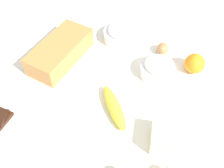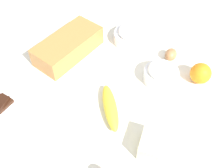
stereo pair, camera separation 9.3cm
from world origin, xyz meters
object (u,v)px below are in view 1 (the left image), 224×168
orange_fruit (195,64)px  banana (114,107)px  egg_beside_bowl (162,49)px  loaf_pan (60,51)px  flour_bowl (158,68)px  butter_block (161,138)px  sugar_bowl (122,33)px

orange_fruit → banana: bearing=148.3°
banana → egg_beside_bowl: egg_beside_bowl is taller
loaf_pan → egg_beside_bowl: bearing=-55.7°
loaf_pan → banana: 0.33m
loaf_pan → flour_bowl: loaf_pan is taller
butter_block → egg_beside_bowl: butter_block is taller
loaf_pan → banana: loaf_pan is taller
orange_fruit → egg_beside_bowl: orange_fruit is taller
sugar_bowl → loaf_pan: bearing=142.3°
banana → orange_fruit: bearing=-31.7°
loaf_pan → butter_block: size_ratio=3.18×
orange_fruit → sugar_bowl: bearing=82.8°
sugar_bowl → egg_beside_bowl: 0.18m
orange_fruit → butter_block: bearing=179.3°
flour_bowl → egg_beside_bowl: bearing=10.5°
banana → egg_beside_bowl: size_ratio=3.30×
sugar_bowl → orange_fruit: size_ratio=2.00×
sugar_bowl → egg_beside_bowl: bearing=-90.1°
flour_bowl → sugar_bowl: sugar_bowl is taller
sugar_bowl → egg_beside_bowl: (-0.00, -0.18, -0.01)m
loaf_pan → banana: (-0.13, -0.30, -0.02)m
loaf_pan → orange_fruit: loaf_pan is taller
flour_bowl → banana: 0.23m
orange_fruit → flour_bowl: bearing=124.4°
sugar_bowl → butter_block: (-0.39, -0.32, -0.00)m
banana → egg_beside_bowl: 0.35m
loaf_pan → sugar_bowl: (0.21, -0.17, -0.01)m
sugar_bowl → butter_block: sugar_bowl is taller
loaf_pan → flour_bowl: bearing=-73.1°
loaf_pan → egg_beside_bowl: (0.21, -0.35, -0.02)m
flour_bowl → orange_fruit: size_ratio=1.66×
sugar_bowl → butter_block: bearing=-140.7°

